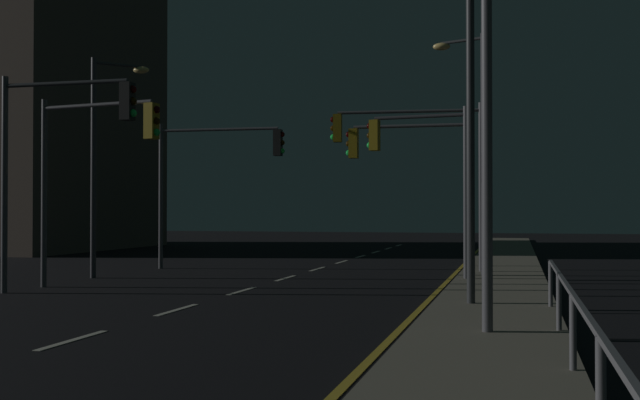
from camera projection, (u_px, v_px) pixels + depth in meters
name	position (u px, v px, depth m)	size (l,w,h in m)	color
ground_plane	(248.00, 289.00, 20.85)	(112.00, 112.00, 0.00)	black
sidewalk_right	(497.00, 293.00, 19.19)	(2.64, 77.00, 0.14)	gray
lane_markings_center	(286.00, 278.00, 24.24)	(0.14, 50.00, 0.01)	silver
lane_edge_line	(451.00, 278.00, 24.42)	(0.14, 53.00, 0.01)	gold
traffic_light_far_center	(413.00, 164.00, 24.22)	(4.00, 0.35, 4.96)	#2D3033
traffic_light_mid_left	(59.00, 140.00, 19.57)	(3.85, 0.34, 5.67)	#4C4C51
traffic_light_overhead_east	(415.00, 151.00, 25.71)	(5.13, 0.71, 5.62)	#4C4C51
traffic_light_near_right	(93.00, 153.00, 20.87)	(3.91, 0.78, 5.30)	#4C4C51
traffic_light_far_left	(422.00, 159.00, 23.13)	(3.14, 0.54, 5.13)	#4C4C51
traffic_light_near_left	(214.00, 165.00, 28.02)	(4.84, 0.48, 5.39)	#4C4C51
street_lamp_mid_block	(504.00, 44.00, 12.83)	(1.99, 1.31, 8.08)	#4C4C51
street_lamp_corner	(476.00, 131.00, 23.89)	(1.71, 0.75, 7.57)	#38383D
street_lamp_far_end	(103.00, 146.00, 24.58)	(1.45, 1.39, 7.07)	#38383D
street_lamp_median	(475.00, 99.00, 16.32)	(0.92, 1.83, 7.32)	#2D3033
barrier_fence	(584.00, 331.00, 8.01)	(0.09, 16.58, 0.98)	#59595E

